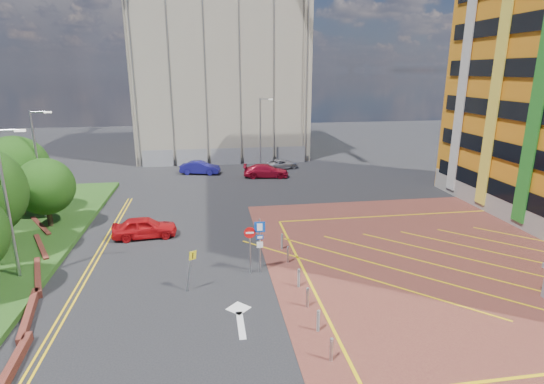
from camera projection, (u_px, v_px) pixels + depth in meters
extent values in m
plane|color=black|center=(253.00, 281.00, 22.99)|extent=(140.00, 140.00, 0.00)
cube|color=brown|center=(488.00, 264.00, 25.05)|extent=(26.00, 26.00, 0.02)
cube|color=maroon|center=(10.00, 372.00, 15.80)|extent=(0.62, 4.61, 0.40)
cube|color=maroon|center=(29.00, 315.00, 19.48)|extent=(1.25, 4.56, 0.40)
cube|color=maroon|center=(38.00, 276.00, 23.13)|extent=(1.86, 4.43, 0.40)
cube|color=maroon|center=(41.00, 248.00, 26.75)|extent=(2.29, 4.27, 0.40)
cube|color=maroon|center=(41.00, 227.00, 30.35)|extent=(2.69, 4.06, 0.40)
cylinder|color=#3D2B1C|center=(49.00, 214.00, 30.17)|extent=(0.36, 0.36, 1.80)
sphere|color=#14370C|center=(45.00, 187.00, 29.62)|extent=(4.00, 4.00, 4.00)
cylinder|color=#3D2B1C|center=(21.00, 200.00, 32.53)|extent=(0.36, 0.36, 2.20)
sphere|color=#14370C|center=(15.00, 169.00, 31.84)|extent=(5.00, 5.00, 5.00)
cylinder|color=#9EA0A8|center=(7.00, 206.00, 21.87)|extent=(0.16, 0.16, 8.00)
cylinder|color=#9EA0A8|center=(7.00, 130.00, 20.88)|extent=(1.20, 0.10, 0.10)
cube|color=silver|center=(20.00, 130.00, 20.98)|extent=(0.50, 0.15, 0.12)
cylinder|color=#9EA0A8|center=(38.00, 166.00, 31.07)|extent=(0.16, 0.16, 8.00)
cylinder|color=#9EA0A8|center=(39.00, 112.00, 30.09)|extent=(1.20, 0.10, 0.10)
cube|color=silver|center=(48.00, 112.00, 30.18)|extent=(0.50, 0.15, 0.12)
cylinder|color=#9EA0A8|center=(260.00, 133.00, 49.07)|extent=(0.16, 0.16, 8.00)
cylinder|color=#9EA0A8|center=(265.00, 99.00, 48.09)|extent=(1.20, 0.10, 0.10)
cube|color=silver|center=(271.00, 99.00, 48.18)|extent=(0.50, 0.15, 0.12)
cylinder|color=#9EA0A8|center=(260.00, 246.00, 23.57)|extent=(0.10, 0.10, 3.20)
cube|color=#093AA2|center=(260.00, 227.00, 23.23)|extent=(0.60, 0.04, 0.60)
cube|color=white|center=(260.00, 227.00, 23.20)|extent=(0.30, 0.02, 0.42)
cube|color=#093AA2|center=(260.00, 237.00, 23.39)|extent=(0.40, 0.04, 0.25)
cube|color=white|center=(260.00, 237.00, 23.37)|extent=(0.28, 0.02, 0.14)
cube|color=white|center=(260.00, 245.00, 23.52)|extent=(0.35, 0.04, 0.35)
cylinder|color=#9EA0A8|center=(250.00, 251.00, 23.56)|extent=(0.08, 0.08, 2.70)
cylinder|color=red|center=(250.00, 233.00, 23.23)|extent=(0.64, 0.04, 0.64)
cube|color=white|center=(250.00, 233.00, 23.21)|extent=(0.44, 0.02, 0.10)
cylinder|color=#9EA0A8|center=(189.00, 272.00, 21.69)|extent=(0.42, 0.08, 2.19)
cube|color=yellow|center=(193.00, 255.00, 21.45)|extent=(0.39, 0.39, 0.51)
cylinder|color=#9EA0A8|center=(331.00, 351.00, 16.55)|extent=(0.14, 0.14, 0.90)
cylinder|color=black|center=(318.00, 322.00, 18.45)|extent=(0.14, 0.14, 0.90)
cylinder|color=#9EA0A8|center=(308.00, 298.00, 20.35)|extent=(0.14, 0.14, 0.90)
cylinder|color=black|center=(299.00, 279.00, 22.25)|extent=(0.14, 0.14, 0.90)
cylinder|color=#9EA0A8|center=(288.00, 255.00, 25.10)|extent=(0.14, 0.14, 0.90)
cylinder|color=black|center=(282.00, 242.00, 27.00)|extent=(0.14, 0.14, 0.90)
cube|color=#A09783|center=(220.00, 70.00, 57.95)|extent=(21.20, 19.20, 22.00)
cube|color=yellow|center=(232.00, 25.00, 58.48)|extent=(0.90, 0.90, 34.00)
cube|color=gray|center=(234.00, 156.00, 51.36)|extent=(21.60, 0.06, 2.00)
imported|color=red|center=(145.00, 227.00, 28.86)|extent=(4.38, 2.03, 1.45)
imported|color=navy|center=(200.00, 168.00, 46.64)|extent=(4.53, 2.45, 1.42)
imported|color=#A80E26|center=(266.00, 171.00, 45.23)|extent=(5.01, 2.58, 1.39)
imported|color=#B2B2BA|center=(281.00, 164.00, 49.15)|extent=(4.38, 3.05, 1.11)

